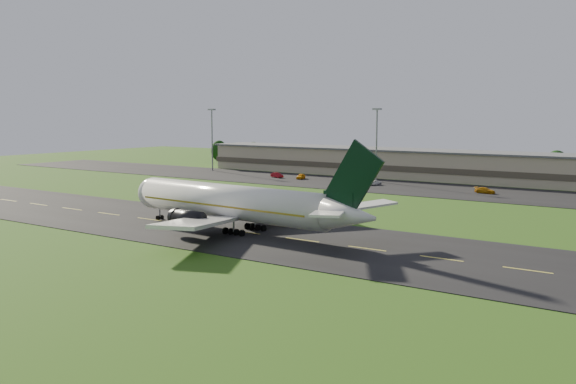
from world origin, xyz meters
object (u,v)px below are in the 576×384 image
Objects in this scene: light_mast_west at (212,132)px; service_vehicle_b at (277,175)px; airliner at (235,203)px; service_vehicle_d at (485,190)px; terminal at (405,164)px; service_vehicle_c at (373,183)px; service_vehicle_a at (301,176)px; light_mast_centre at (377,136)px.

light_mast_west reaches higher than service_vehicle_b.
airliner is 10.53× the size of service_vehicle_d.
service_vehicle_b reaches higher than service_vehicle_d.
light_mast_west is at bearing 136.52° from airliner.
terminal reaches higher than service_vehicle_b.
service_vehicle_c is (63.30, -8.25, -12.01)m from light_mast_west.
service_vehicle_b is at bearing -142.58° from terminal.
light_mast_west is 4.52× the size of service_vehicle_b.
service_vehicle_a is at bearing -154.23° from service_vehicle_c.
light_mast_west is 1.00× the size of light_mast_centre.
service_vehicle_a is at bearing -135.37° from terminal.
light_mast_west reaches higher than service_vehicle_d.
terminal is at bearing 58.57° from service_vehicle_d.
light_mast_centre reaches higher than airliner.
light_mast_west is at bearing 180.00° from light_mast_centre.
airliner reaches higher than service_vehicle_c.
terminal is at bearing 125.49° from service_vehicle_c.
airliner is 85.28m from service_vehicle_b.
light_mast_centre is 14.94m from service_vehicle_c.
service_vehicle_a reaches higher than service_vehicle_c.
service_vehicle_c is (1.90, -24.43, -3.27)m from terminal.
airliner is 72.85m from service_vehicle_c.
light_mast_west is at bearing -165.24° from terminal.
service_vehicle_b is at bearing -151.25° from service_vehicle_c.
service_vehicle_b is (-7.78, -0.96, -0.01)m from service_vehicle_a.
airliner is 2.52× the size of light_mast_centre.
terminal is 7.13× the size of light_mast_centre.
service_vehicle_a is 54.30m from service_vehicle_d.
service_vehicle_b is (-30.24, -23.14, -3.15)m from terminal.
light_mast_centre reaches higher than service_vehicle_b.
service_vehicle_d is (29.87, -0.40, 0.08)m from service_vehicle_c.
airliner is 0.35× the size of terminal.
service_vehicle_b is 62.03m from service_vehicle_d.
airliner is 109.94m from light_mast_west.
terminal reaches higher than service_vehicle_c.
airliner is 97.18m from terminal.
service_vehicle_d is (93.17, -8.64, -11.93)m from light_mast_west.
light_mast_west is 4.18× the size of service_vehicle_d.
light_mast_west is 4.52× the size of service_vehicle_c.
light_mast_west and light_mast_centre have the same top height.
light_mast_west is 4.63× the size of service_vehicle_a.
service_vehicle_c is at bearing 102.61° from airliner.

